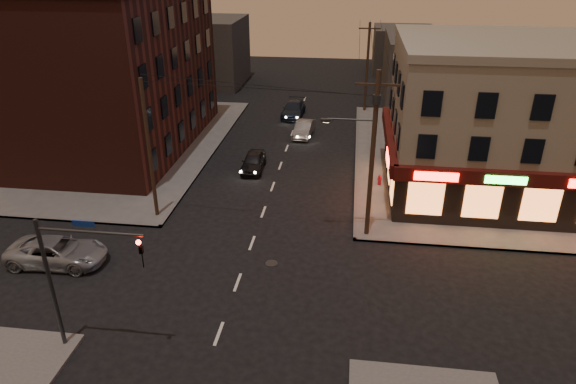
% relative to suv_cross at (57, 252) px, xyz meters
% --- Properties ---
extents(ground, '(120.00, 120.00, 0.00)m').
position_rel_suv_cross_xyz_m(ground, '(10.30, -0.50, -0.75)').
color(ground, black).
rests_on(ground, ground).
extents(sidewalk_ne, '(24.00, 28.00, 0.15)m').
position_rel_suv_cross_xyz_m(sidewalk_ne, '(28.30, 18.50, -0.68)').
color(sidewalk_ne, '#514F4C').
rests_on(sidewalk_ne, ground).
extents(sidewalk_nw, '(24.00, 28.00, 0.15)m').
position_rel_suv_cross_xyz_m(sidewalk_nw, '(-7.70, 18.50, -0.68)').
color(sidewalk_nw, '#514F4C').
rests_on(sidewalk_nw, ground).
extents(pizza_building, '(15.85, 12.85, 10.50)m').
position_rel_suv_cross_xyz_m(pizza_building, '(26.23, 12.92, 4.60)').
color(pizza_building, gray).
rests_on(pizza_building, sidewalk_ne).
extents(brick_apartment, '(12.00, 20.00, 13.00)m').
position_rel_suv_cross_xyz_m(brick_apartment, '(-4.20, 18.50, 5.90)').
color(brick_apartment, '#401A14').
rests_on(brick_apartment, sidewalk_nw).
extents(bg_building_ne_a, '(10.00, 12.00, 7.00)m').
position_rel_suv_cross_xyz_m(bg_building_ne_a, '(24.30, 37.50, 2.75)').
color(bg_building_ne_a, '#3F3D3A').
rests_on(bg_building_ne_a, ground).
extents(bg_building_nw, '(9.00, 10.00, 8.00)m').
position_rel_suv_cross_xyz_m(bg_building_nw, '(-2.70, 41.50, 3.25)').
color(bg_building_nw, '#3F3D3A').
rests_on(bg_building_nw, ground).
extents(bg_building_ne_b, '(8.00, 8.00, 6.00)m').
position_rel_suv_cross_xyz_m(bg_building_ne_b, '(22.30, 51.50, 2.25)').
color(bg_building_ne_b, '#3F3D3A').
rests_on(bg_building_ne_b, ground).
extents(utility_pole_main, '(4.20, 0.44, 10.00)m').
position_rel_suv_cross_xyz_m(utility_pole_main, '(16.99, 5.30, 5.01)').
color(utility_pole_main, '#382619').
rests_on(utility_pole_main, sidewalk_ne).
extents(utility_pole_far, '(0.26, 0.26, 9.00)m').
position_rel_suv_cross_xyz_m(utility_pole_far, '(17.10, 31.50, 3.90)').
color(utility_pole_far, '#382619').
rests_on(utility_pole_far, sidewalk_ne).
extents(utility_pole_west, '(0.24, 0.24, 9.00)m').
position_rel_suv_cross_xyz_m(utility_pole_west, '(3.50, 6.00, 3.90)').
color(utility_pole_west, '#382619').
rests_on(utility_pole_west, sidewalk_nw).
extents(traffic_signal, '(4.49, 0.32, 6.47)m').
position_rel_suv_cross_xyz_m(traffic_signal, '(4.73, -6.11, 3.41)').
color(traffic_signal, '#333538').
rests_on(traffic_signal, ground).
extents(suv_cross, '(5.48, 2.67, 1.50)m').
position_rel_suv_cross_xyz_m(suv_cross, '(0.00, 0.00, 0.00)').
color(suv_cross, gray).
rests_on(suv_cross, ground).
extents(sedan_near, '(1.76, 4.13, 1.39)m').
position_rel_suv_cross_xyz_m(sedan_near, '(8.31, 14.45, -0.05)').
color(sedan_near, black).
rests_on(sedan_near, ground).
extents(sedan_mid, '(1.82, 4.32, 1.39)m').
position_rel_suv_cross_xyz_m(sedan_mid, '(11.46, 22.89, -0.06)').
color(sedan_mid, '#64615D').
rests_on(sedan_mid, ground).
extents(sedan_far, '(2.28, 5.15, 1.47)m').
position_rel_suv_cross_xyz_m(sedan_far, '(9.78, 28.81, -0.02)').
color(sedan_far, '#17202F').
rests_on(sedan_far, ground).
extents(fire_hydrant, '(0.35, 0.35, 0.78)m').
position_rel_suv_cross_xyz_m(fire_hydrant, '(18.10, 12.54, -0.18)').
color(fire_hydrant, maroon).
rests_on(fire_hydrant, sidewalk_ne).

